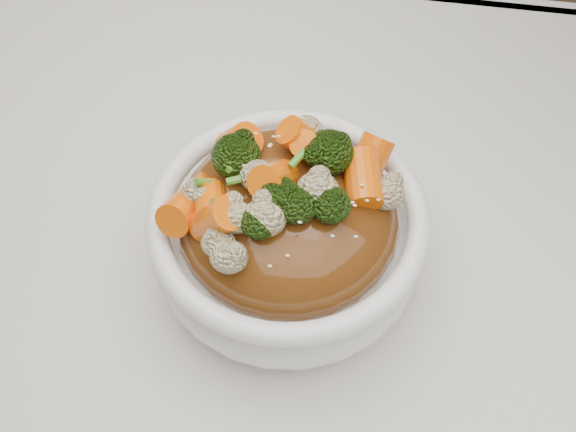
# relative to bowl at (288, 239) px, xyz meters

# --- Properties ---
(tablecloth) EXTENTS (1.20, 0.80, 0.04)m
(tablecloth) POSITION_rel_bowl_xyz_m (0.06, -0.05, -0.06)
(tablecloth) COLOR silver
(tablecloth) RESTS_ON dining_table
(bowl) EXTENTS (0.22, 0.22, 0.08)m
(bowl) POSITION_rel_bowl_xyz_m (0.00, 0.00, 0.00)
(bowl) COLOR white
(bowl) RESTS_ON tablecloth
(sauce_base) EXTENTS (0.17, 0.17, 0.08)m
(sauce_base) POSITION_rel_bowl_xyz_m (-0.00, 0.00, 0.03)
(sauce_base) COLOR #5B300F
(sauce_base) RESTS_ON bowl
(carrots) EXTENTS (0.17, 0.17, 0.04)m
(carrots) POSITION_rel_bowl_xyz_m (-0.00, 0.00, 0.08)
(carrots) COLOR #F76508
(carrots) RESTS_ON sauce_base
(broccoli) EXTENTS (0.17, 0.17, 0.04)m
(broccoli) POSITION_rel_bowl_xyz_m (-0.00, 0.00, 0.08)
(broccoli) COLOR black
(broccoli) RESTS_ON sauce_base
(cauliflower) EXTENTS (0.17, 0.17, 0.03)m
(cauliflower) POSITION_rel_bowl_xyz_m (-0.00, 0.00, 0.08)
(cauliflower) COLOR beige
(cauliflower) RESTS_ON sauce_base
(scallions) EXTENTS (0.13, 0.13, 0.02)m
(scallions) POSITION_rel_bowl_xyz_m (0.00, 0.00, 0.08)
(scallions) COLOR #44851E
(scallions) RESTS_ON sauce_base
(sesame_seeds) EXTENTS (0.16, 0.16, 0.01)m
(sesame_seeds) POSITION_rel_bowl_xyz_m (0.00, 0.00, 0.08)
(sesame_seeds) COLOR beige
(sesame_seeds) RESTS_ON sauce_base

